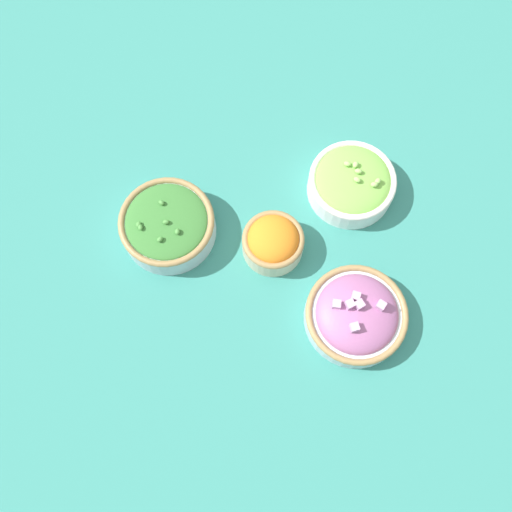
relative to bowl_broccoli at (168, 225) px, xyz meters
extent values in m
plane|color=#337F75|center=(-0.16, 0.07, -0.04)|extent=(3.00, 3.00, 0.00)
cylinder|color=#B2C1CC|center=(0.00, 0.00, -0.01)|extent=(0.18, 0.18, 0.05)
torus|color=#997A4C|center=(0.00, 0.00, 0.02)|extent=(0.18, 0.18, 0.01)
ellipsoid|color=#387533|center=(0.00, 0.00, 0.02)|extent=(0.15, 0.15, 0.02)
ellipsoid|color=#47893D|center=(-0.02, 0.03, 0.03)|extent=(0.01, 0.01, 0.01)
ellipsoid|color=#47893D|center=(0.05, 0.01, 0.03)|extent=(0.01, 0.01, 0.01)
ellipsoid|color=#47893D|center=(0.00, 0.01, 0.03)|extent=(0.01, 0.01, 0.01)
ellipsoid|color=#47893D|center=(0.01, 0.04, 0.03)|extent=(0.01, 0.01, 0.01)
ellipsoid|color=#47893D|center=(0.01, -0.03, 0.03)|extent=(0.01, 0.01, 0.01)
ellipsoid|color=#47893D|center=(0.04, 0.01, 0.03)|extent=(0.01, 0.01, 0.01)
cylinder|color=beige|center=(-0.19, 0.05, -0.01)|extent=(0.12, 0.12, 0.05)
torus|color=#997A4C|center=(-0.19, 0.05, 0.01)|extent=(0.12, 0.12, 0.01)
ellipsoid|color=orange|center=(-0.19, 0.05, 0.01)|extent=(0.10, 0.10, 0.05)
cylinder|color=white|center=(-0.36, -0.06, -0.01)|extent=(0.17, 0.17, 0.05)
torus|color=silver|center=(-0.36, -0.06, 0.01)|extent=(0.17, 0.17, 0.01)
ellipsoid|color=#7ABC4C|center=(-0.36, -0.06, 0.01)|extent=(0.15, 0.15, 0.03)
ellipsoid|color=#99D166|center=(-0.36, -0.06, 0.03)|extent=(0.02, 0.01, 0.01)
ellipsoid|color=#99D166|center=(-0.39, -0.04, 0.03)|extent=(0.01, 0.01, 0.01)
ellipsoid|color=#99D166|center=(-0.36, -0.05, 0.03)|extent=(0.02, 0.02, 0.01)
ellipsoid|color=#99D166|center=(-0.36, -0.08, 0.03)|extent=(0.02, 0.02, 0.01)
ellipsoid|color=#99D166|center=(-0.34, -0.08, 0.03)|extent=(0.02, 0.01, 0.01)
ellipsoid|color=#99D166|center=(-0.40, -0.04, 0.03)|extent=(0.02, 0.02, 0.01)
cylinder|color=#B2C1CC|center=(-0.33, 0.20, -0.02)|extent=(0.18, 0.18, 0.04)
torus|color=#997A4C|center=(-0.33, 0.20, 0.00)|extent=(0.18, 0.18, 0.01)
ellipsoid|color=#9E5B8E|center=(-0.33, 0.20, 0.00)|extent=(0.15, 0.15, 0.05)
cube|color=#C699C1|center=(-0.32, 0.23, 0.03)|extent=(0.02, 0.02, 0.01)
cube|color=#C699C1|center=(-0.31, 0.19, 0.03)|extent=(0.02, 0.02, 0.01)
cube|color=#C699C1|center=(-0.32, 0.17, 0.03)|extent=(0.02, 0.02, 0.01)
cube|color=#C699C1|center=(-0.29, 0.18, 0.03)|extent=(0.02, 0.02, 0.01)
cube|color=#C699C1|center=(-0.33, 0.19, 0.04)|extent=(0.02, 0.02, 0.01)
cube|color=#C699C1|center=(-0.37, 0.19, 0.03)|extent=(0.02, 0.02, 0.01)
camera|label=1|loc=(-0.13, 0.41, 0.99)|focal=40.00mm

